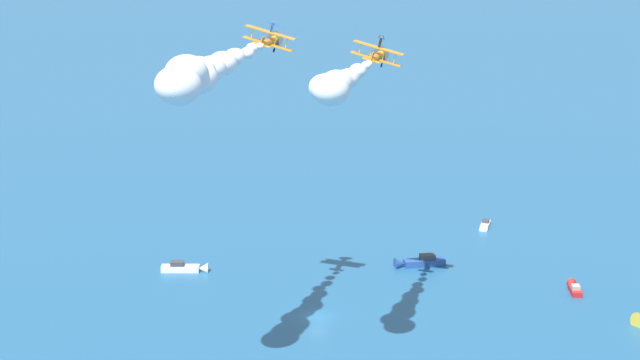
% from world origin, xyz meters
% --- Properties ---
extents(ground_plane, '(2000.00, 2000.00, 0.00)m').
position_xyz_m(ground_plane, '(0.00, 0.00, 0.00)').
color(ground_plane, '#1E517A').
extents(motorboat_near_centre, '(5.84, 4.25, 1.70)m').
position_xyz_m(motorboat_near_centre, '(8.32, 39.58, 0.46)').
color(motorboat_near_centre, '#B21E1E').
rests_on(motorboat_near_centre, ground_plane).
extents(motorboat_far_stbd, '(4.34, 8.49, 2.39)m').
position_xyz_m(motorboat_far_stbd, '(-13.12, 25.03, 0.64)').
color(motorboat_far_stbd, '#23478C').
rests_on(motorboat_far_stbd, ground_plane).
extents(motorboat_ahead, '(4.95, 4.76, 1.58)m').
position_xyz_m(motorboat_ahead, '(-26.18, 47.50, 0.43)').
color(motorboat_ahead, white).
rests_on(motorboat_ahead, ground_plane).
extents(motorboat_outer_ring_b, '(5.21, 7.47, 2.16)m').
position_xyz_m(motorboat_outer_ring_b, '(-27.93, -8.93, 0.58)').
color(motorboat_outer_ring_b, white).
rests_on(motorboat_outer_ring_b, ground_plane).
extents(biplane_lead, '(6.66, 6.60, 3.74)m').
position_xyz_m(biplane_lead, '(-4.99, -4.99, 39.27)').
color(biplane_lead, orange).
extents(wingwalker_lead, '(1.07, 1.15, 1.52)m').
position_xyz_m(wingwalker_lead, '(-4.64, -4.59, 41.36)').
color(wingwalker_lead, '#1E4CB2').
extents(smoke_trail_lead, '(26.53, 25.40, 6.29)m').
position_xyz_m(smoke_trail_lead, '(15.20, -23.59, 39.03)').
color(smoke_trail_lead, silver).
extents(biplane_wingman, '(6.66, 6.60, 3.74)m').
position_xyz_m(biplane_wingman, '(1.36, 8.43, 37.08)').
color(biplane_wingman, orange).
extents(wingwalker_wingman, '(0.70, 0.75, 1.78)m').
position_xyz_m(wingwalker_wingman, '(1.72, 8.83, 39.20)').
color(wingwalker_wingman, black).
extents(smoke_trail_wingman, '(22.80, 20.38, 4.84)m').
position_xyz_m(smoke_trail_wingman, '(18.30, -7.04, 36.96)').
color(smoke_trail_wingman, silver).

